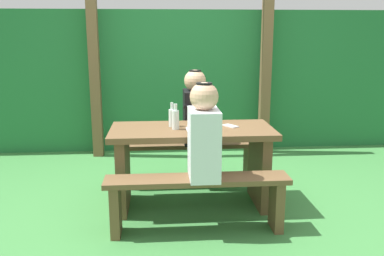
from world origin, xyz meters
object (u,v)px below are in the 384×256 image
bench_near (197,193)px  person_white_shirt (204,135)px  person_black_coat (195,110)px  bottle_left (176,119)px  bottle_right (172,117)px  picnic_table (192,153)px  drinking_glass (207,121)px  cell_phone (231,126)px  bench_far (188,155)px

bench_near → person_white_shirt: 0.46m
person_black_coat → bottle_left: (-0.21, -0.54, 0.02)m
bench_near → bottle_right: bottle_right is taller
picnic_table → bottle_right: (-0.17, 0.08, 0.31)m
person_black_coat → bottle_left: 0.58m
person_white_shirt → drinking_glass: bearing=81.0°
person_white_shirt → person_black_coat: size_ratio=1.00×
bottle_right → person_black_coat: bearing=61.1°
picnic_table → bottle_left: bottle_left is taller
drinking_glass → bottle_right: bottle_right is taller
person_black_coat → cell_phone: (0.27, -0.47, -0.06)m
bench_near → person_black_coat: 1.12m
bottle_left → person_white_shirt: bearing=-68.3°
person_black_coat → bottle_left: person_black_coat is taller
drinking_glass → bottle_right: 0.31m
picnic_table → bottle_left: size_ratio=6.41×
cell_phone → person_black_coat: bearing=86.6°
picnic_table → bench_near: (0.00, -0.51, -0.17)m
drinking_glass → bench_far: bearing=107.2°
picnic_table → cell_phone: (0.34, 0.04, 0.23)m
picnic_table → person_white_shirt: size_ratio=1.95×
person_black_coat → bottle_right: (-0.24, -0.43, 0.02)m
drinking_glass → cell_phone: size_ratio=0.71×
picnic_table → person_white_shirt: person_white_shirt is taller
bottle_right → cell_phone: (0.51, -0.04, -0.08)m
drinking_glass → bottle_right: size_ratio=0.47×
picnic_table → bench_far: 0.54m
drinking_glass → bench_near: bearing=-103.5°
picnic_table → person_black_coat: person_black_coat is taller
bottle_right → drinking_glass: bearing=-2.3°
bench_far → person_black_coat: person_black_coat is taller
bottle_left → cell_phone: bottle_left is taller
drinking_glass → cell_phone: drinking_glass is taller
bench_far → bottle_left: size_ratio=6.41×
bench_near → drinking_glass: drinking_glass is taller
person_white_shirt → person_black_coat: 1.02m
bench_near → cell_phone: 0.76m
drinking_glass → cell_phone: 0.21m
cell_phone → drinking_glass: bearing=138.9°
bench_far → person_black_coat: 0.46m
cell_phone → bottle_right: bearing=142.2°
bench_far → bottle_left: bottle_left is taller
bottle_left → bench_far: bearing=75.4°
person_white_shirt → bottle_left: person_white_shirt is taller
bench_far → cell_phone: cell_phone is taller
person_white_shirt → person_black_coat: same height
picnic_table → cell_phone: 0.41m
bottle_right → bench_near: bearing=-74.1°
drinking_glass → bottle_right: (-0.31, 0.01, 0.03)m
picnic_table → bench_near: size_ratio=1.00×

